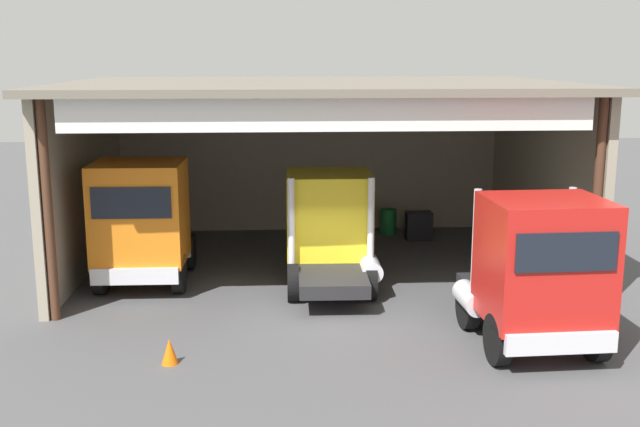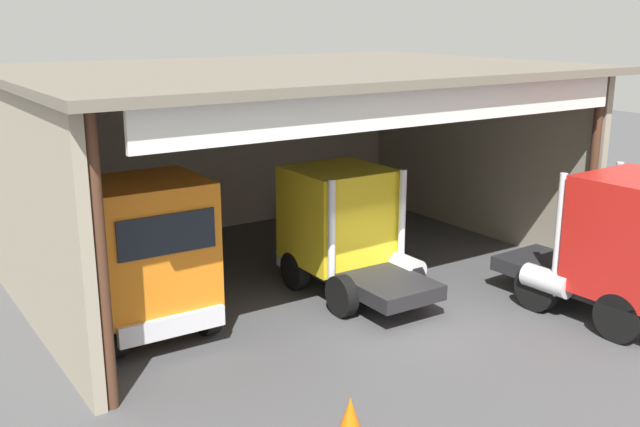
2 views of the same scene
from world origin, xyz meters
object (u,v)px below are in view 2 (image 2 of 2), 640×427
(truck_orange_center_right_bay, at_px, (143,254))
(traffic_cone, at_px, (350,412))
(truck_yellow_yard_outside, at_px, (344,227))
(tool_cart, at_px, (340,210))
(truck_red_center_left_bay, at_px, (623,246))
(oil_drum, at_px, (302,209))

(truck_orange_center_right_bay, height_order, traffic_cone, truck_orange_center_right_bay)
(truck_yellow_yard_outside, height_order, tool_cart, truck_yellow_yard_outside)
(truck_orange_center_right_bay, bearing_deg, traffic_cone, 105.05)
(truck_red_center_left_bay, distance_m, tool_cart, 10.44)
(truck_red_center_left_bay, bearing_deg, truck_yellow_yard_outside, -53.53)
(oil_drum, relative_size, tool_cart, 0.93)
(truck_yellow_yard_outside, bearing_deg, oil_drum, 67.91)
(truck_red_center_left_bay, bearing_deg, traffic_cone, -0.05)
(tool_cart, bearing_deg, truck_orange_center_right_bay, -150.82)
(tool_cart, relative_size, traffic_cone, 1.79)
(truck_yellow_yard_outside, bearing_deg, tool_cart, 56.59)
(truck_yellow_yard_outside, bearing_deg, truck_orange_center_right_bay, 178.34)
(truck_yellow_yard_outside, height_order, oil_drum, truck_yellow_yard_outside)
(truck_yellow_yard_outside, height_order, traffic_cone, truck_yellow_yard_outside)
(truck_yellow_yard_outside, bearing_deg, traffic_cone, -123.76)
(truck_yellow_yard_outside, bearing_deg, truck_red_center_left_bay, -50.26)
(tool_cart, bearing_deg, truck_yellow_yard_outside, -124.44)
(truck_orange_center_right_bay, height_order, tool_cart, truck_orange_center_right_bay)
(truck_yellow_yard_outside, relative_size, oil_drum, 4.88)
(truck_orange_center_right_bay, height_order, truck_yellow_yard_outside, truck_orange_center_right_bay)
(truck_orange_center_right_bay, bearing_deg, tool_cart, -150.02)
(truck_red_center_left_bay, distance_m, oil_drum, 11.43)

